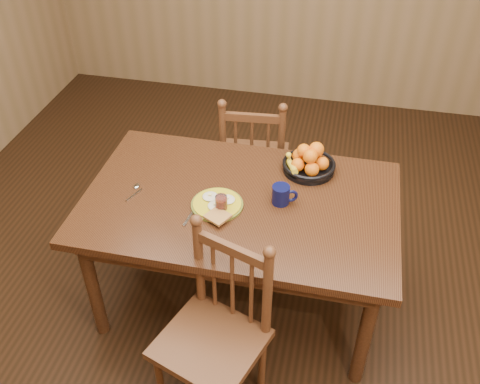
% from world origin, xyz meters
% --- Properties ---
extents(room, '(4.52, 5.02, 2.72)m').
position_xyz_m(room, '(0.00, 0.00, 1.35)').
color(room, black).
rests_on(room, ground).
extents(dining_table, '(1.60, 1.00, 0.75)m').
position_xyz_m(dining_table, '(0.00, 0.00, 0.67)').
color(dining_table, black).
rests_on(dining_table, ground).
extents(chair_far, '(0.47, 0.45, 0.95)m').
position_xyz_m(chair_far, '(-0.07, 0.74, 0.46)').
color(chair_far, '#452314').
rests_on(chair_far, ground).
extents(chair_near, '(0.55, 0.54, 0.97)m').
position_xyz_m(chair_near, '(0.02, -0.63, 0.47)').
color(chair_near, '#452314').
rests_on(chair_near, ground).
extents(breakfast_plate, '(0.26, 0.31, 0.04)m').
position_xyz_m(breakfast_plate, '(-0.10, -0.08, 0.76)').
color(breakfast_plate, '#59601E').
rests_on(breakfast_plate, dining_table).
extents(fork, '(0.04, 0.18, 0.00)m').
position_xyz_m(fork, '(-0.21, -0.16, 0.75)').
color(fork, silver).
rests_on(fork, dining_table).
extents(spoon, '(0.06, 0.16, 0.01)m').
position_xyz_m(spoon, '(-0.55, -0.04, 0.75)').
color(spoon, silver).
rests_on(spoon, dining_table).
extents(coffee_mug, '(0.13, 0.09, 0.10)m').
position_xyz_m(coffee_mug, '(0.21, 0.02, 0.80)').
color(coffee_mug, '#090C34').
rests_on(coffee_mug, dining_table).
extents(juice_glass, '(0.06, 0.06, 0.09)m').
position_xyz_m(juice_glass, '(-0.07, -0.10, 0.79)').
color(juice_glass, silver).
rests_on(juice_glass, dining_table).
extents(fruit_bowl, '(0.29, 0.29, 0.17)m').
position_xyz_m(fruit_bowl, '(0.31, 0.33, 0.81)').
color(fruit_bowl, black).
rests_on(fruit_bowl, dining_table).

